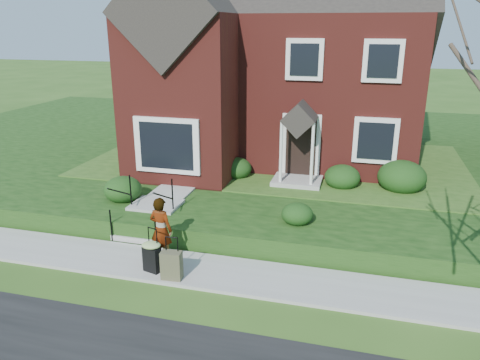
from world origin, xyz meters
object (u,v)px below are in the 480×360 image
(woman, at_px, (161,230))
(suitcase_olive, at_px, (172,265))
(front_steps, at_px, (149,216))
(suitcase_black, at_px, (152,255))

(woman, distance_m, suitcase_olive, 1.07)
(front_steps, relative_size, woman, 1.21)
(woman, xyz_separation_m, suitcase_olive, (0.58, -0.76, -0.49))
(front_steps, height_order, woman, woman)
(woman, xyz_separation_m, suitcase_black, (-0.01, -0.55, -0.41))
(front_steps, height_order, suitcase_olive, front_steps)
(front_steps, distance_m, suitcase_black, 2.49)
(front_steps, xyz_separation_m, suitcase_olive, (1.71, -2.43, -0.05))
(suitcase_black, bearing_deg, front_steps, 132.42)
(woman, bearing_deg, front_steps, -45.90)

